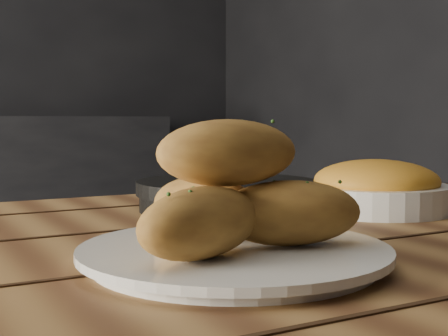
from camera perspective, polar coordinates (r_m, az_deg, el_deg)
table at (r=0.71m, az=-7.03°, el=-14.33°), size 1.63×0.90×0.75m
plate at (r=0.59m, az=0.95°, el=-7.92°), size 0.29×0.29×0.02m
bread_rolls at (r=0.58m, az=0.67°, el=-2.83°), size 0.25×0.22×0.12m
skillet at (r=0.94m, az=0.41°, el=-2.44°), size 0.39×0.27×0.05m
bowl at (r=0.96m, az=13.72°, el=-1.86°), size 0.22×0.22×0.08m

